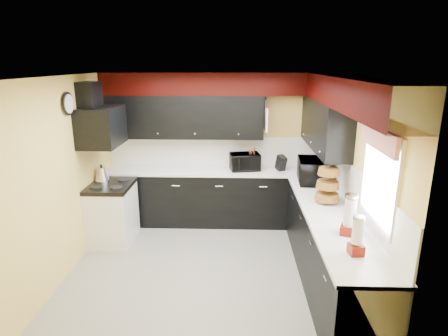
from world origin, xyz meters
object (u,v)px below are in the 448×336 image
Objects in this scene: toaster_oven at (245,162)px; kettle at (102,174)px; utensil_crock at (252,166)px; knife_block at (281,163)px; microwave at (313,171)px.

toaster_oven is 2.26m from kettle.
kettle is (-2.19, -0.57, -0.06)m from toaster_oven.
utensil_crock is 0.76× the size of kettle.
knife_block is at bearing -12.11° from toaster_oven.
knife_block is (0.48, 0.02, 0.04)m from utensil_crock.
utensil_crock is 0.69× the size of knife_block.
knife_block is (-0.41, 0.59, -0.05)m from microwave.
kettle is (-2.30, -0.53, -0.00)m from utensil_crock.
knife_block is at bearing 11.17° from kettle.
toaster_oven reaches higher than kettle.
knife_block reaches higher than utensil_crock.
microwave is 2.50× the size of knife_block.
toaster_oven is at bearing 14.59° from kettle.
knife_block is (0.59, -0.02, -0.01)m from toaster_oven.
kettle is at bearing -175.46° from toaster_oven.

